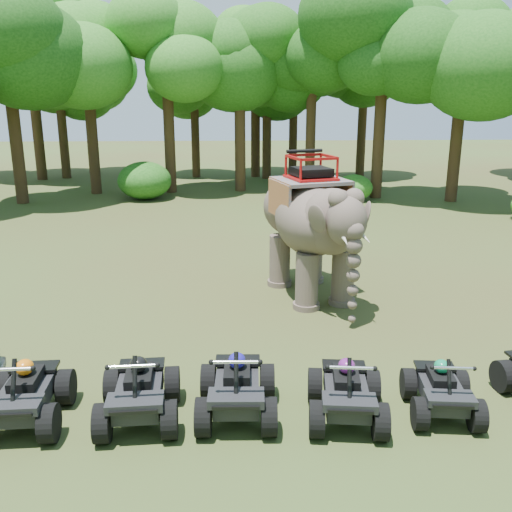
{
  "coord_description": "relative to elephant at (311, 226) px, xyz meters",
  "views": [
    {
      "loc": [
        -0.54,
        -11.04,
        5.46
      ],
      "look_at": [
        0.0,
        1.2,
        1.9
      ],
      "focal_mm": 40.0,
      "sensor_mm": 36.0,
      "label": 1
    }
  ],
  "objects": [
    {
      "name": "ground",
      "position": [
        -1.61,
        -3.88,
        -1.96
      ],
      "size": [
        110.0,
        110.0,
        0.0
      ],
      "primitive_type": "plane",
      "color": "#47381E",
      "rests_on": "ground"
    },
    {
      "name": "elephant",
      "position": [
        0.0,
        0.0,
        0.0
      ],
      "size": [
        3.26,
        5.05,
        3.92
      ],
      "primitive_type": null,
      "rotation": [
        0.0,
        0.0,
        0.28
      ],
      "color": "brown",
      "rests_on": "ground"
    },
    {
      "name": "atv_0",
      "position": [
        -5.68,
        -6.17,
        -1.29
      ],
      "size": [
        1.39,
        1.86,
        1.34
      ],
      "primitive_type": null,
      "rotation": [
        0.0,
        0.0,
        0.04
      ],
      "color": "black",
      "rests_on": "ground"
    },
    {
      "name": "atv_1",
      "position": [
        -3.76,
        -6.16,
        -1.28
      ],
      "size": [
        1.43,
        1.89,
        1.35
      ],
      "primitive_type": null,
      "rotation": [
        0.0,
        0.0,
        0.06
      ],
      "color": "black",
      "rests_on": "ground"
    },
    {
      "name": "atv_2",
      "position": [
        -2.09,
        -6.1,
        -1.28
      ],
      "size": [
        1.4,
        1.88,
        1.36
      ],
      "primitive_type": null,
      "rotation": [
        0.0,
        0.0,
        -0.04
      ],
      "color": "black",
      "rests_on": "ground"
    },
    {
      "name": "atv_3",
      "position": [
        -0.22,
        -6.29,
        -1.31
      ],
      "size": [
        1.47,
        1.88,
        1.29
      ],
      "primitive_type": null,
      "rotation": [
        0.0,
        0.0,
        -0.12
      ],
      "color": "black",
      "rests_on": "ground"
    },
    {
      "name": "atv_4",
      "position": [
        1.47,
        -6.2,
        -1.37
      ],
      "size": [
        1.32,
        1.7,
        1.17
      ],
      "primitive_type": null,
      "rotation": [
        0.0,
        0.0,
        -0.11
      ],
      "color": "black",
      "rests_on": "ground"
    },
    {
      "name": "tree_0",
      "position": [
        -1.61,
        17.21,
        2.88
      ],
      "size": [
        6.78,
        6.78,
        9.68
      ],
      "primitive_type": null,
      "color": "#195114",
      "rests_on": "ground"
    },
    {
      "name": "tree_1",
      "position": [
        2.32,
        17.23,
        2.13
      ],
      "size": [
        5.73,
        5.73,
        8.18
      ],
      "primitive_type": null,
      "color": "#195114",
      "rests_on": "ground"
    },
    {
      "name": "tree_2",
      "position": [
        5.54,
        14.76,
        2.85
      ],
      "size": [
        6.73,
        6.73,
        9.61
      ],
      "primitive_type": null,
      "color": "#195114",
      "rests_on": "ground"
    },
    {
      "name": "tree_3",
      "position": [
        9.15,
        13.58,
        2.9
      ],
      "size": [
        6.81,
        6.81,
        9.72
      ],
      "primitive_type": null,
      "color": "#195114",
      "rests_on": "ground"
    },
    {
      "name": "tree_28",
      "position": [
        -12.67,
        14.02,
        3.02
      ],
      "size": [
        6.97,
        6.97,
        9.95
      ],
      "primitive_type": null,
      "color": "#195114",
      "rests_on": "ground"
    },
    {
      "name": "tree_29",
      "position": [
        -9.57,
        16.68,
        2.56
      ],
      "size": [
        6.33,
        6.33,
        9.04
      ],
      "primitive_type": null,
      "color": "#195114",
      "rests_on": "ground"
    },
    {
      "name": "tree_30",
      "position": [
        -5.47,
        16.92,
        2.79
      ],
      "size": [
        6.65,
        6.65,
        9.5
      ],
      "primitive_type": null,
      "color": "#195114",
      "rests_on": "ground"
    },
    {
      "name": "tree_31",
      "position": [
        0.18,
        21.94,
        2.46
      ],
      "size": [
        6.18,
        6.18,
        8.83
      ],
      "primitive_type": null,
      "color": "#195114",
      "rests_on": "ground"
    },
    {
      "name": "tree_32",
      "position": [
        -11.63,
        24.98,
        2.09
      ],
      "size": [
        5.67,
        5.67,
        8.1
      ],
      "primitive_type": null,
      "color": "#195114",
      "rests_on": "ground"
    },
    {
      "name": "tree_33",
      "position": [
        -0.51,
        22.77,
        2.85
      ],
      "size": [
        6.73,
        6.73,
        9.62
      ],
      "primitive_type": null,
      "color": "#195114",
      "rests_on": "ground"
    },
    {
      "name": "tree_35",
      "position": [
        1.95,
        22.84,
        2.01
      ],
      "size": [
        5.56,
        5.56,
        7.94
      ],
      "primitive_type": null,
      "color": "#195114",
      "rests_on": "ground"
    },
    {
      "name": "tree_36",
      "position": [
        -12.82,
        22.67,
        2.51
      ],
      "size": [
        6.25,
        6.25,
        8.93
      ],
      "primitive_type": null,
      "color": "#195114",
      "rests_on": "ground"
    },
    {
      "name": "tree_37",
      "position": [
        -4.4,
        22.71,
        1.8
      ],
      "size": [
        5.26,
        5.26,
        7.52
      ],
      "primitive_type": null,
      "color": "#195114",
      "rests_on": "ground"
    },
    {
      "name": "tree_38",
      "position": [
        6.37,
        22.42,
        2.44
      ],
      "size": [
        6.16,
        6.16,
        8.8
      ],
      "primitive_type": null,
      "color": "#195114",
      "rests_on": "ground"
    },
    {
      "name": "tree_39",
      "position": [
        -14.2,
        22.05,
        3.54
      ],
      "size": [
        7.7,
        7.7,
        10.99
      ],
      "primitive_type": null,
      "color": "#195114",
      "rests_on": "ground"
    }
  ]
}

